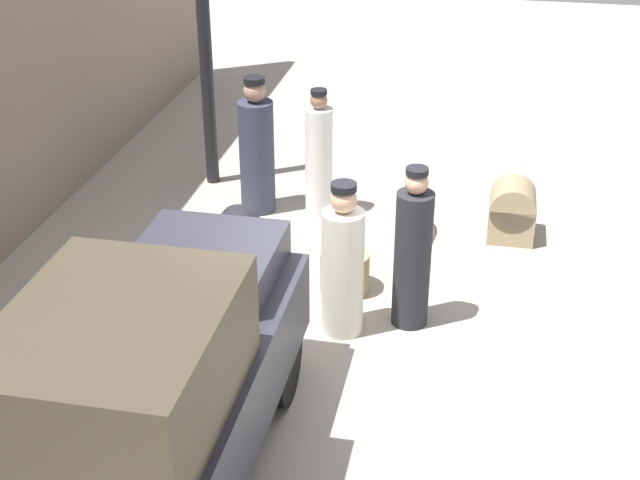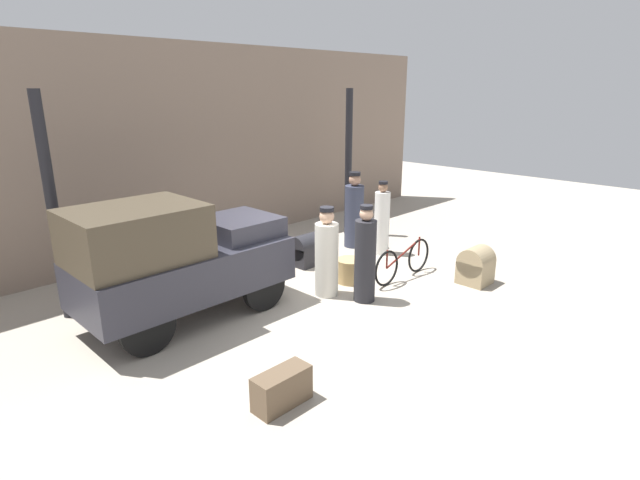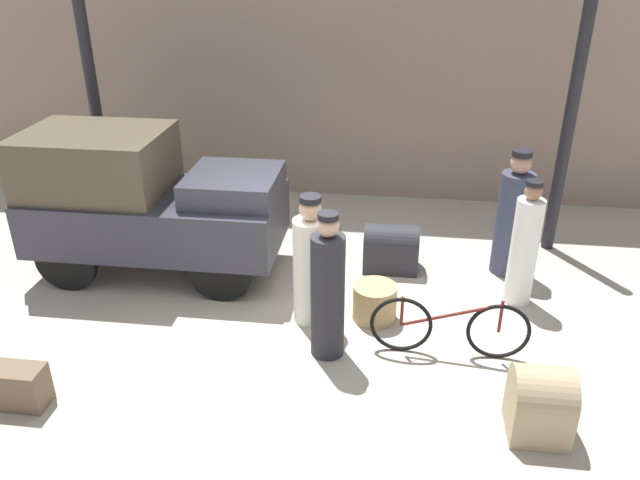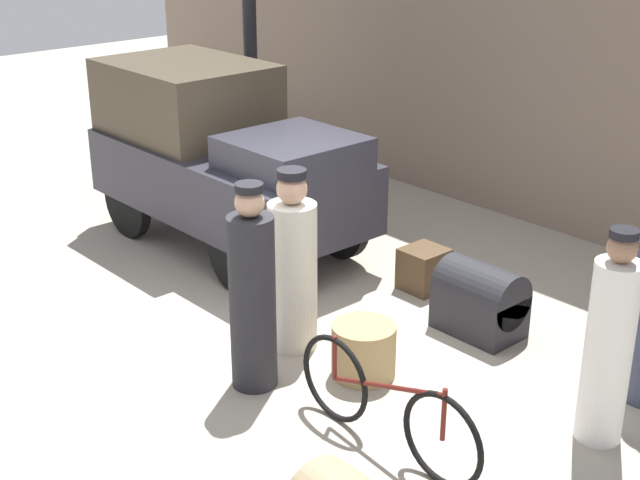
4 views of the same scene
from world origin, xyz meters
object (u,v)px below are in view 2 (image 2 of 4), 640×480
trunk_barrel_dark (476,266)px  trunk_wicker_pale (264,261)px  wicker_basket (350,270)px  porter_lifting_near_truck (365,258)px  truck (175,258)px  trunk_umber_medium (282,388)px  trunk_large_brown (309,249)px  bicycle (403,261)px  porter_carrying_trunk (354,213)px  porter_with_bicycle (327,256)px  porter_standing_middle (382,221)px

trunk_barrel_dark → trunk_wicker_pale: bearing=125.6°
wicker_basket → porter_lifting_near_truck: (-0.48, -0.75, 0.55)m
truck → porter_lifting_near_truck: size_ratio=1.95×
porter_lifting_near_truck → trunk_umber_medium: porter_lifting_near_truck is taller
trunk_barrel_dark → trunk_large_brown: bearing=115.6°
bicycle → trunk_barrel_dark: 1.35m
porter_carrying_trunk → porter_lifting_near_truck: porter_carrying_trunk is taller
bicycle → trunk_umber_medium: (-4.31, -1.38, -0.14)m
porter_with_bicycle → trunk_large_brown: bearing=56.8°
porter_lifting_near_truck → trunk_umber_medium: 3.29m
wicker_basket → porter_lifting_near_truck: bearing=-122.7°
wicker_basket → porter_with_bicycle: (-0.76, -0.11, 0.50)m
truck → trunk_barrel_dark: truck is taller
porter_standing_middle → trunk_large_brown: (-1.62, 0.65, -0.44)m
wicker_basket → porter_with_bicycle: porter_with_bicycle is taller
wicker_basket → porter_standing_middle: (1.78, 0.64, 0.52)m
bicycle → trunk_large_brown: size_ratio=2.33×
porter_standing_middle → porter_with_bicycle: bearing=-163.5°
bicycle → trunk_large_brown: 2.03m
wicker_basket → porter_carrying_trunk: bearing=39.2°
bicycle → porter_standing_middle: porter_standing_middle is taller
truck → trunk_wicker_pale: truck is taller
trunk_barrel_dark → trunk_wicker_pale: trunk_barrel_dark is taller
wicker_basket → porter_standing_middle: 1.96m
trunk_wicker_pale → trunk_large_brown: bearing=-18.5°
trunk_barrel_dark → bicycle: bearing=124.4°
trunk_umber_medium → trunk_large_brown: trunk_large_brown is taller
trunk_umber_medium → trunk_large_brown: bearing=42.2°
bicycle → trunk_barrel_dark: bicycle is taller
trunk_barrel_dark → trunk_wicker_pale: (-2.39, 3.34, -0.13)m
bicycle → trunk_large_brown: bearing=109.7°
porter_with_bicycle → truck: bearing=157.8°
truck → porter_lifting_near_truck: 3.11m
porter_with_bicycle → trunk_umber_medium: (-2.71, -1.89, -0.51)m
wicker_basket → trunk_wicker_pale: 1.79m
wicker_basket → porter_lifting_near_truck: size_ratio=0.31×
truck → trunk_barrel_dark: bearing=-28.7°
porter_lifting_near_truck → trunk_large_brown: (0.64, 2.04, -0.47)m
porter_standing_middle → porter_lifting_near_truck: bearing=-148.3°
truck → wicker_basket: (3.13, -0.86, -0.82)m
bicycle → porter_standing_middle: (0.93, 1.26, 0.40)m
porter_with_bicycle → porter_standing_middle: 2.64m
trunk_large_brown → porter_lifting_near_truck: bearing=-107.3°
porter_lifting_near_truck → trunk_wicker_pale: bearing=97.5°
porter_with_bicycle → wicker_basket: bearing=8.0°
porter_carrying_trunk → porter_lifting_near_truck: 3.11m
porter_lifting_near_truck → porter_carrying_trunk: bearing=44.3°
porter_lifting_near_truck → porter_with_bicycle: (-0.28, 0.64, -0.05)m
porter_lifting_near_truck → trunk_umber_medium: bearing=-157.4°
truck → trunk_umber_medium: truck is taller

